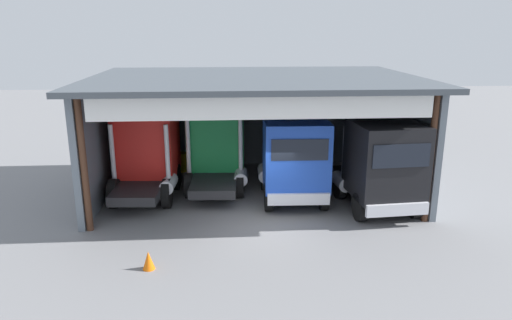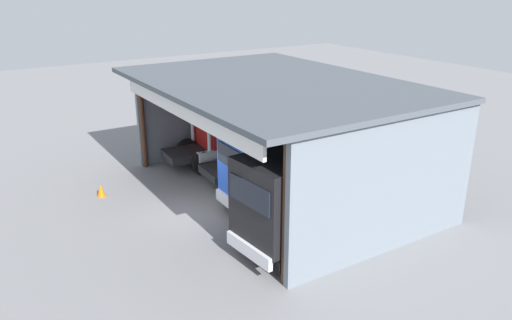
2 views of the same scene
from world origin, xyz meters
The scene contains 9 objects.
ground_plane centered at (0.00, 0.00, 0.00)m, with size 80.00×80.00×0.00m, color slate.
workshop_shed centered at (0.00, 4.80, 3.44)m, with size 13.15×9.29×4.97m.
truck_red_center_bay centered at (-4.48, 3.64, 2.01)m, with size 2.63×4.54×3.82m.
truck_green_left_bay centered at (-1.61, 4.78, 1.96)m, with size 2.65×5.13×3.71m.
truck_blue_center_right_bay centered at (1.47, 2.32, 1.78)m, with size 2.65×5.11×3.45m.
truck_black_right_bay centered at (4.62, 1.19, 1.86)m, with size 2.83×5.15×3.53m.
oil_drum centered at (-3.38, 7.02, 0.46)m, with size 0.58×0.58×0.92m, color gold.
tool_cart centered at (1.91, 6.74, 0.50)m, with size 0.90×0.60×1.00m, color red.
traffic_cone centered at (-3.55, -2.79, 0.28)m, with size 0.36×0.36×0.56m, color orange.
Camera 1 is at (-1.25, -15.37, 6.85)m, focal length 32.88 mm.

